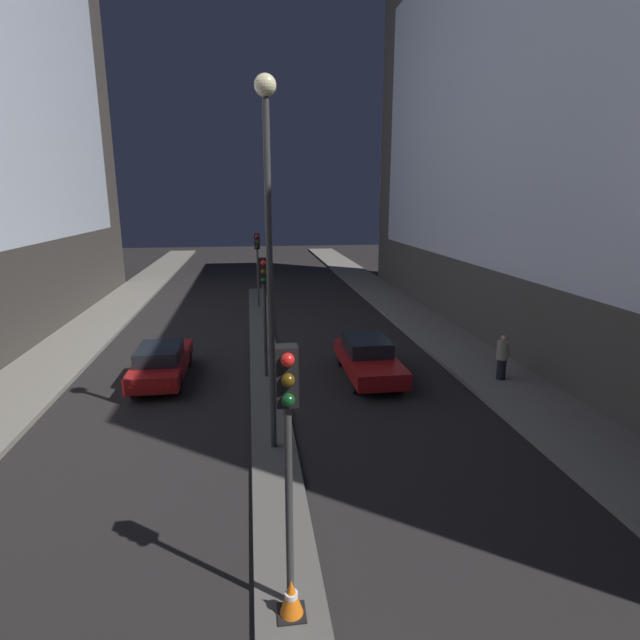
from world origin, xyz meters
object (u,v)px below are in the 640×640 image
(traffic_light_far, at_px, (257,253))
(car_left_lane, at_px, (161,362))
(street_lamp, at_px, (268,217))
(car_right_lane, at_px, (368,358))
(traffic_light_near, at_px, (288,421))
(traffic_light_mid, at_px, (264,291))
(pedestrian_on_right_sidewalk, at_px, (502,356))
(traffic_cone_far, at_px, (291,597))

(traffic_light_far, height_order, car_left_lane, traffic_light_far)
(street_lamp, bearing_deg, car_right_lane, 53.69)
(traffic_light_near, height_order, street_lamp, street_lamp)
(traffic_light_near, relative_size, street_lamp, 0.48)
(car_left_lane, relative_size, car_right_lane, 0.99)
(traffic_light_mid, distance_m, pedestrian_on_right_sidewalk, 8.76)
(street_lamp, distance_m, car_left_lane, 8.71)
(traffic_light_mid, xyz_separation_m, traffic_cone_far, (-0.01, -10.84, -2.89))
(traffic_light_mid, height_order, pedestrian_on_right_sidewalk, traffic_light_mid)
(car_right_lane, relative_size, pedestrian_on_right_sidewalk, 2.87)
(traffic_light_mid, relative_size, car_left_lane, 0.94)
(street_lamp, xyz_separation_m, car_left_lane, (-3.76, 5.76, -5.34))
(street_lamp, xyz_separation_m, traffic_cone_far, (-0.01, -5.50, -5.62))
(traffic_light_near, bearing_deg, street_lamp, 90.00)
(traffic_cone_far, bearing_deg, pedestrian_on_right_sidewalk, 48.10)
(pedestrian_on_right_sidewalk, bearing_deg, traffic_light_mid, 169.27)
(car_right_lane, bearing_deg, traffic_cone_far, -109.52)
(traffic_cone_far, bearing_deg, car_right_lane, 70.48)
(traffic_cone_far, bearing_deg, traffic_light_near, 88.35)
(traffic_light_far, height_order, car_right_lane, traffic_light_far)
(traffic_light_far, bearing_deg, car_right_lane, -72.95)
(traffic_light_mid, height_order, car_left_lane, traffic_light_mid)
(traffic_cone_far, distance_m, car_left_lane, 11.88)
(car_left_lane, bearing_deg, traffic_light_mid, -6.49)
(traffic_light_near, relative_size, car_right_lane, 0.93)
(car_left_lane, xyz_separation_m, car_right_lane, (7.52, -0.65, 0.02))
(traffic_light_mid, height_order, car_right_lane, traffic_light_mid)
(traffic_light_mid, relative_size, traffic_light_far, 1.00)
(traffic_light_mid, bearing_deg, traffic_cone_far, -90.03)
(traffic_light_far, relative_size, pedestrian_on_right_sidewalk, 2.68)
(car_left_lane, height_order, pedestrian_on_right_sidewalk, pedestrian_on_right_sidewalk)
(traffic_light_near, xyz_separation_m, car_right_lane, (3.76, 10.40, -2.59))
(street_lamp, bearing_deg, traffic_light_mid, 90.00)
(car_right_lane, bearing_deg, car_left_lane, 175.09)
(street_lamp, xyz_separation_m, pedestrian_on_right_sidewalk, (8.31, 3.76, -5.04))
(traffic_light_far, bearing_deg, street_lamp, -90.00)
(traffic_cone_far, bearing_deg, car_left_lane, 108.43)
(traffic_light_far, distance_m, car_left_lane, 12.48)
(traffic_light_near, xyz_separation_m, car_left_lane, (-3.76, 11.05, -2.61))
(street_lamp, relative_size, car_right_lane, 1.95)
(traffic_light_near, distance_m, car_left_lane, 11.96)
(traffic_light_mid, bearing_deg, car_right_lane, -3.32)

